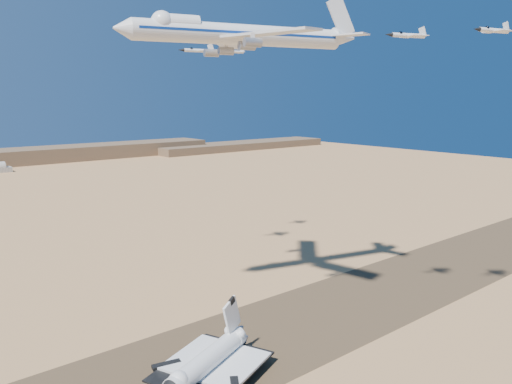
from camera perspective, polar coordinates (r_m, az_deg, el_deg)
ground at (r=167.99m, az=-2.87°, el=-17.66°), size 1200.00×1200.00×0.00m
runway at (r=167.97m, az=-2.87°, el=-17.65°), size 600.00×50.00×0.06m
ridgeline at (r=668.27m, az=-25.96°, el=3.40°), size 960.00×90.00×18.00m
shuttle at (r=150.74m, az=-5.57°, el=-18.86°), size 42.02×35.13×20.44m
carrier_747 at (r=179.48m, az=-2.47°, el=17.57°), size 89.40×66.88×22.33m
crew_a at (r=151.40m, az=-2.05°, el=-20.69°), size 0.48×0.66×1.66m
crew_b at (r=151.82m, az=-1.82°, el=-20.55°), size 0.76×1.01×1.85m
chase_jet_a at (r=170.85m, az=16.93°, el=16.77°), size 14.45×8.55×3.72m
chase_jet_b at (r=176.10m, az=25.46°, el=16.35°), size 14.75×8.53×3.75m
chase_jet_d at (r=229.12m, az=-6.68°, el=15.77°), size 16.03×9.33×4.08m
chase_jet_e at (r=256.00m, az=-2.73°, el=15.72°), size 13.80×8.01×3.51m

